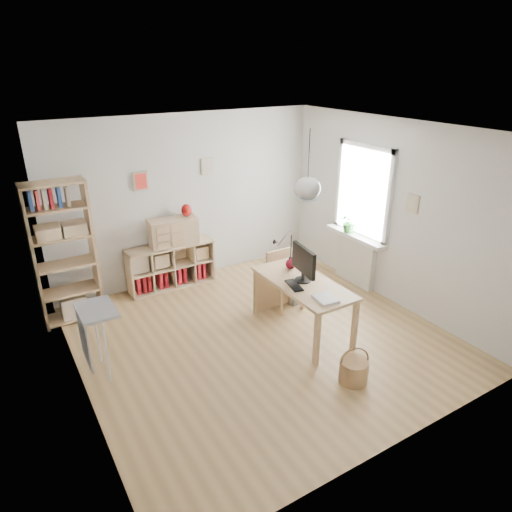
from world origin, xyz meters
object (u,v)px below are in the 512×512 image
desk (303,288)px  storage_chest (296,281)px  drawer_chest (173,232)px  cube_shelf (169,269)px  tall_bookshelf (63,248)px  chair (283,276)px  monitor (304,262)px

desk → storage_chest: desk is taller
drawer_chest → cube_shelf: bearing=164.3°
tall_bookshelf → storage_chest: 3.44m
desk → tall_bookshelf: tall_bookshelf is taller
cube_shelf → chair: bearing=-51.7°
tall_bookshelf → storage_chest: (3.16, -1.04, -0.87)m
tall_bookshelf → storage_chest: bearing=-18.1°
cube_shelf → tall_bookshelf: tall_bookshelf is taller
cube_shelf → desk: bearing=-65.4°
storage_chest → drawer_chest: (-1.49, 1.28, 0.72)m
storage_chest → drawer_chest: bearing=130.6°
cube_shelf → drawer_chest: (0.10, -0.04, 0.64)m
cube_shelf → storage_chest: 2.07m
monitor → tall_bookshelf: bearing=151.5°
monitor → drawer_chest: monitor is taller
storage_chest → chair: bearing=-161.5°
desk → monitor: 0.36m
desk → tall_bookshelf: bearing=143.0°
storage_chest → drawer_chest: 2.09m
tall_bookshelf → drawer_chest: size_ratio=2.67×
storage_chest → desk: bearing=-130.9°
cube_shelf → tall_bookshelf: (-1.56, -0.28, 0.79)m
storage_chest → monitor: bearing=-131.1°
tall_bookshelf → monitor: (2.60, -1.93, -0.07)m
drawer_chest → chair: bearing=-47.5°
chair → monitor: bearing=-103.0°
desk → chair: 0.75m
desk → cube_shelf: size_ratio=1.07×
chair → drawer_chest: bearing=127.2°
tall_bookshelf → monitor: bearing=-36.6°
cube_shelf → storage_chest: (1.59, -1.32, -0.08)m
monitor → chair: bearing=84.5°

